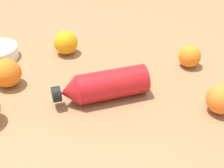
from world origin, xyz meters
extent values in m
plane|color=olive|center=(0.00, 0.00, 0.00)|extent=(2.40, 2.40, 0.00)
cylinder|color=red|center=(0.01, -0.01, 0.04)|extent=(0.20, 0.14, 0.08)
cone|color=red|center=(-0.09, -0.06, 0.04)|extent=(0.07, 0.09, 0.08)
cylinder|color=black|center=(-0.12, -0.07, 0.04)|extent=(0.04, 0.04, 0.04)
sphere|color=orange|center=(0.23, 0.17, 0.03)|extent=(0.07, 0.07, 0.07)
sphere|color=orange|center=(-0.27, 0.01, 0.04)|extent=(0.08, 0.08, 0.08)
sphere|color=orange|center=(0.28, -0.05, 0.04)|extent=(0.07, 0.07, 0.07)
sphere|color=orange|center=(-0.16, 0.20, 0.04)|extent=(0.08, 0.08, 0.08)
camera|label=1|loc=(0.09, -0.70, 0.51)|focal=52.13mm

